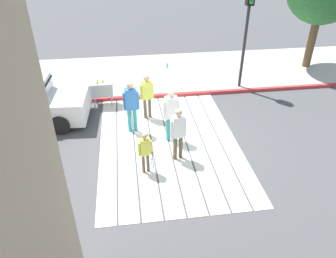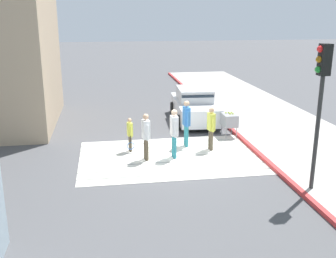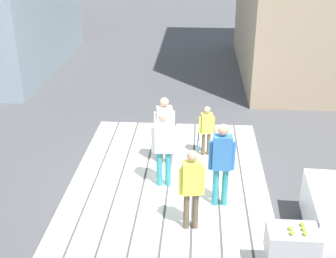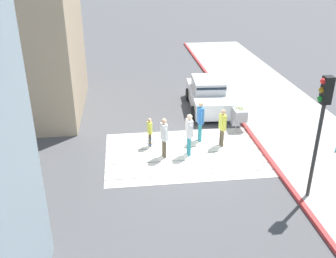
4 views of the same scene
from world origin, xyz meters
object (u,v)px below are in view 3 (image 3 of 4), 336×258
pedestrian_adult_trailing (192,185)px  pedestrian_adult_side (222,160)px  pedestrian_child_with_racket (206,128)px  tennis_ball_cart (292,243)px  pedestrian_adult_lead (164,126)px  pedestrian_teen_behind (163,143)px

pedestrian_adult_trailing → pedestrian_adult_side: pedestrian_adult_side is taller
pedestrian_child_with_racket → pedestrian_adult_side: bearing=-172.8°
tennis_ball_cart → pedestrian_adult_lead: bearing=31.5°
pedestrian_adult_trailing → pedestrian_teen_behind: 1.64m
pedestrian_adult_side → pedestrian_teen_behind: (0.69, 1.20, -0.02)m
pedestrian_teen_behind → pedestrian_child_with_racket: size_ratio=1.38×
tennis_ball_cart → pedestrian_child_with_racket: (4.24, 1.32, 0.03)m
tennis_ball_cart → pedestrian_teen_behind: 3.56m
tennis_ball_cart → pedestrian_adult_side: (2.06, 1.04, 0.36)m
pedestrian_adult_trailing → pedestrian_child_with_racket: size_ratio=1.27×
pedestrian_adult_lead → pedestrian_teen_behind: pedestrian_teen_behind is taller
pedestrian_adult_side → pedestrian_child_with_racket: pedestrian_adult_side is taller
tennis_ball_cart → pedestrian_teen_behind: bearing=39.3°
pedestrian_adult_trailing → pedestrian_adult_side: bearing=-34.6°
tennis_ball_cart → pedestrian_adult_lead: size_ratio=0.61×
pedestrian_teen_behind → pedestrian_child_with_racket: (1.50, -0.92, -0.31)m
tennis_ball_cart → pedestrian_adult_trailing: pedestrian_adult_trailing is taller
pedestrian_adult_lead → pedestrian_child_with_racket: 1.13m
pedestrian_adult_trailing → pedestrian_adult_side: 1.01m
pedestrian_child_with_racket → pedestrian_adult_trailing: bearing=174.4°
tennis_ball_cart → pedestrian_adult_side: size_ratio=0.56×
pedestrian_adult_lead → pedestrian_child_with_racket: bearing=-63.3°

